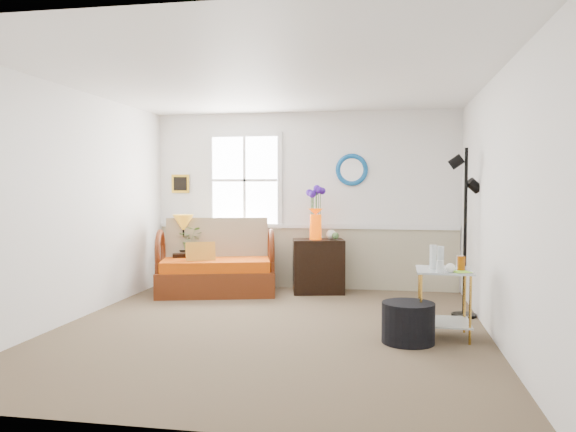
% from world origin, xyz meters
% --- Properties ---
extents(floor, '(4.50, 5.00, 0.01)m').
position_xyz_m(floor, '(0.00, 0.00, 0.00)').
color(floor, brown).
rests_on(floor, ground).
extents(ceiling, '(4.50, 5.00, 0.01)m').
position_xyz_m(ceiling, '(0.00, 0.00, 2.60)').
color(ceiling, white).
rests_on(ceiling, walls).
extents(walls, '(4.51, 5.01, 2.60)m').
position_xyz_m(walls, '(0.00, 0.00, 1.30)').
color(walls, white).
rests_on(walls, floor).
extents(wainscot, '(4.46, 0.02, 0.90)m').
position_xyz_m(wainscot, '(0.00, 2.48, 0.45)').
color(wainscot, tan).
rests_on(wainscot, walls).
extents(chair_rail, '(4.46, 0.04, 0.06)m').
position_xyz_m(chair_rail, '(0.00, 2.47, 0.92)').
color(chair_rail, white).
rests_on(chair_rail, walls).
extents(window, '(1.14, 0.06, 1.44)m').
position_xyz_m(window, '(-0.90, 2.47, 1.60)').
color(window, white).
rests_on(window, walls).
extents(picture, '(0.28, 0.03, 0.28)m').
position_xyz_m(picture, '(-1.92, 2.48, 1.55)').
color(picture, '#B1851E').
rests_on(picture, walls).
extents(mirror, '(0.47, 0.07, 0.47)m').
position_xyz_m(mirror, '(0.70, 2.48, 1.75)').
color(mirror, '#0E64A4').
rests_on(mirror, walls).
extents(loveseat, '(1.78, 1.29, 1.05)m').
position_xyz_m(loveseat, '(-1.15, 1.81, 0.52)').
color(loveseat, '#561D0C').
rests_on(loveseat, floor).
extents(throw_pillow, '(0.40, 0.27, 0.40)m').
position_xyz_m(throw_pillow, '(-1.32, 1.63, 0.54)').
color(throw_pillow, '#BC6316').
rests_on(throw_pillow, loveseat).
extents(lamp_stand, '(0.40, 0.40, 0.55)m').
position_xyz_m(lamp_stand, '(-1.69, 1.96, 0.27)').
color(lamp_stand, black).
rests_on(lamp_stand, floor).
extents(table_lamp, '(0.35, 0.35, 0.55)m').
position_xyz_m(table_lamp, '(-1.70, 1.99, 0.82)').
color(table_lamp, orange).
rests_on(table_lamp, lamp_stand).
extents(potted_plant, '(0.38, 0.42, 0.30)m').
position_xyz_m(potted_plant, '(-1.58, 2.01, 0.70)').
color(potted_plant, '#476C38').
rests_on(potted_plant, lamp_stand).
extents(cabinet, '(0.79, 0.59, 0.76)m').
position_xyz_m(cabinet, '(0.26, 2.12, 0.38)').
color(cabinet, black).
rests_on(cabinet, floor).
extents(flower_vase, '(0.28, 0.28, 0.74)m').
position_xyz_m(flower_vase, '(0.22, 2.12, 1.13)').
color(flower_vase, '#DC4400').
rests_on(flower_vase, cabinet).
extents(side_table, '(0.55, 0.55, 0.69)m').
position_xyz_m(side_table, '(1.78, -0.00, 0.34)').
color(side_table, '#B6852F').
rests_on(side_table, floor).
extents(tabletop_items, '(0.52, 0.52, 0.24)m').
position_xyz_m(tabletop_items, '(1.82, -0.05, 0.81)').
color(tabletop_items, silver).
rests_on(tabletop_items, side_table).
extents(floor_lamp, '(0.32, 0.32, 1.95)m').
position_xyz_m(floor_lamp, '(2.10, 0.96, 0.98)').
color(floor_lamp, black).
rests_on(floor_lamp, floor).
extents(ottoman, '(0.65, 0.65, 0.39)m').
position_xyz_m(ottoman, '(1.42, -0.26, 0.20)').
color(ottoman, black).
rests_on(ottoman, floor).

